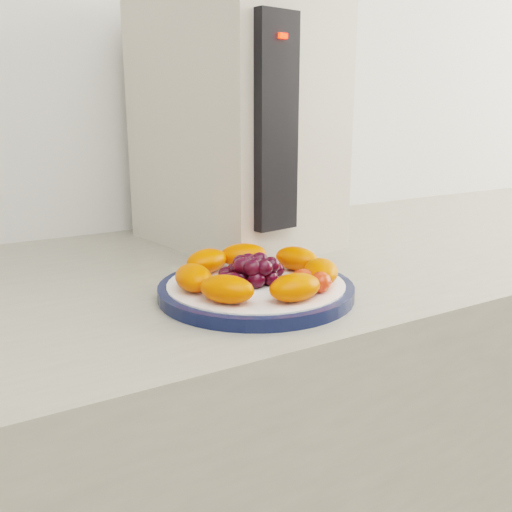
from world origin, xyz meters
TOP-DOWN VIEW (x-y plane):
  - plate_rim at (0.10, 1.06)m, footprint 0.23×0.23m
  - plate_face at (0.10, 1.06)m, footprint 0.21×0.21m
  - appliance_body at (0.21, 1.32)m, footprint 0.27×0.34m
  - appliance_panel at (0.19, 1.16)m, footprint 0.07×0.03m
  - appliance_led at (0.19, 1.14)m, footprint 0.01×0.01m
  - fruit_plate at (0.10, 1.05)m, footprint 0.20×0.20m

SIDE VIEW (x-z plane):
  - plate_rim at x=0.10m, z-range 0.90..0.91m
  - plate_face at x=0.10m, z-range 0.90..0.92m
  - fruit_plate at x=0.10m, z-range 0.91..0.95m
  - appliance_body at x=0.21m, z-range 0.90..1.28m
  - appliance_panel at x=0.19m, z-range 0.95..1.24m
  - appliance_led at x=0.19m, z-range 1.20..1.21m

